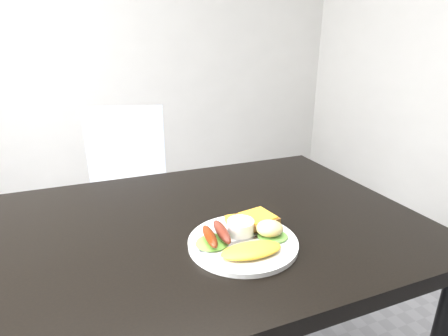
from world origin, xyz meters
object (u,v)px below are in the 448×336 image
dining_table (194,229)px  person (98,166)px  plate (243,242)px  dining_chair (135,206)px

dining_table → person: 0.87m
person → plate: size_ratio=5.16×
dining_table → dining_chair: (-0.06, 0.80, -0.28)m
dining_chair → plate: size_ratio=1.50×
dining_chair → person: 0.26m
dining_table → person: (-0.21, 0.84, -0.07)m
dining_chair → dining_table: bearing=-71.7°
dining_table → plate: 0.17m
dining_chair → plate: 1.00m
dining_chair → plate: bearing=-67.9°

